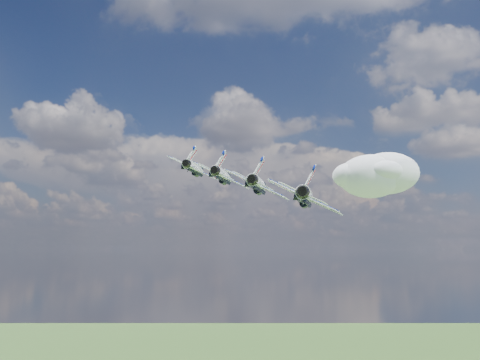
% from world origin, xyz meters
% --- Properties ---
extents(cloud_far, '(57.58, 45.24, 22.62)m').
position_xyz_m(cloud_far, '(18.70, 247.99, 183.32)').
color(cloud_far, white).
extents(jet_0, '(10.14, 13.46, 7.40)m').
position_xyz_m(jet_0, '(-16.98, -4.00, 150.79)').
color(jet_0, white).
extents(jet_1, '(10.14, 13.46, 7.40)m').
position_xyz_m(jet_1, '(-9.74, -12.59, 148.14)').
color(jet_1, white).
extents(jet_2, '(10.14, 13.46, 7.40)m').
position_xyz_m(jet_2, '(-2.50, -21.17, 145.49)').
color(jet_2, white).
extents(jet_3, '(10.14, 13.46, 7.40)m').
position_xyz_m(jet_3, '(4.74, -29.76, 142.84)').
color(jet_3, silver).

